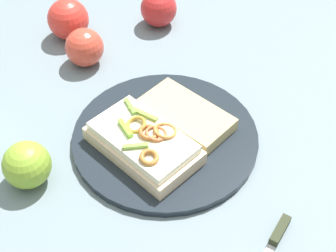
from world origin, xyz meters
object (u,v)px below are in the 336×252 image
at_px(apple_0, 161,9).
at_px(sandwich, 146,142).
at_px(apple_1, 87,47).
at_px(apple_3, 70,19).
at_px(apple_2, 30,165).
at_px(bread_slice_side, 188,115).
at_px(knife, 279,239).
at_px(plate, 168,137).

bearing_deg(apple_0, sandwich, -93.42).
height_order(apple_1, apple_3, apple_3).
xyz_separation_m(apple_1, apple_3, (-0.04, 0.09, 0.00)).
relative_size(sandwich, apple_2, 2.70).
relative_size(apple_0, apple_1, 1.03).
distance_m(bread_slice_side, apple_3, 0.34).
bearing_deg(sandwich, bread_slice_side, -89.79).
bearing_deg(apple_1, bread_slice_side, -42.32).
relative_size(bread_slice_side, knife, 1.47).
relative_size(plate, apple_1, 4.16).
height_order(apple_0, apple_3, apple_3).
distance_m(bread_slice_side, apple_1, 0.25).
bearing_deg(apple_1, sandwich, -63.74).
relative_size(apple_0, apple_3, 0.92).
bearing_deg(apple_3, sandwich, -63.92).
relative_size(bread_slice_side, apple_3, 1.89).
distance_m(apple_1, apple_2, 0.29).
height_order(plate, apple_3, apple_3).
distance_m(apple_1, knife, 0.50).
relative_size(apple_1, knife, 0.69).
xyz_separation_m(apple_0, apple_3, (-0.18, -0.04, 0.00)).
height_order(bread_slice_side, apple_0, apple_0).
height_order(plate, bread_slice_side, bread_slice_side).
height_order(bread_slice_side, apple_1, apple_1).
bearing_deg(sandwich, apple_2, 60.49).
bearing_deg(apple_1, plate, -53.37).
xyz_separation_m(apple_1, apple_2, (-0.05, -0.29, -0.00)).
xyz_separation_m(plate, apple_2, (-0.21, -0.08, 0.03)).
bearing_deg(apple_0, knife, -72.76).
bearing_deg(apple_2, plate, 21.67).
distance_m(sandwich, bread_slice_side, 0.10).
distance_m(apple_3, knife, 0.60).
height_order(sandwich, bread_slice_side, sandwich).
relative_size(bread_slice_side, apple_1, 2.13).
bearing_deg(knife, apple_3, -111.81).
bearing_deg(knife, sandwich, -97.72).
height_order(sandwich, apple_1, apple_1).
bearing_deg(plate, apple_0, 92.07).
relative_size(apple_2, apple_3, 0.88).
xyz_separation_m(plate, knife, (0.15, -0.19, -0.00)).
xyz_separation_m(apple_3, knife, (0.35, -0.48, -0.04)).
height_order(apple_2, knife, apple_2).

